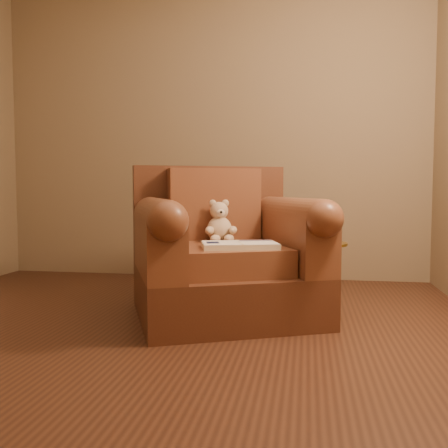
# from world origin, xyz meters

# --- Properties ---
(floor) EXTENTS (4.00, 4.00, 0.00)m
(floor) POSITION_xyz_m (0.00, 0.00, 0.00)
(floor) COLOR #4C2A1A
(floor) RESTS_ON ground
(room) EXTENTS (4.02, 4.02, 2.71)m
(room) POSITION_xyz_m (0.00, 0.00, 1.71)
(room) COLOR #8B7555
(room) RESTS_ON ground
(armchair) EXTENTS (1.44, 1.41, 1.00)m
(armchair) POSITION_xyz_m (0.37, 0.58, 0.39)
(armchair) COLOR #572F1D
(armchair) RESTS_ON floor
(teddy_bear) EXTENTS (0.21, 0.24, 0.29)m
(teddy_bear) POSITION_xyz_m (0.33, 0.66, 0.59)
(teddy_bear) COLOR beige
(teddy_bear) RESTS_ON armchair
(guidebook) EXTENTS (0.51, 0.38, 0.04)m
(guidebook) POSITION_xyz_m (0.51, 0.32, 0.50)
(guidebook) COLOR beige
(guidebook) RESTS_ON armchair
(side_table) EXTENTS (0.35, 0.35, 0.49)m
(side_table) POSITION_xyz_m (0.99, 0.57, 0.27)
(side_table) COLOR gold
(side_table) RESTS_ON floor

